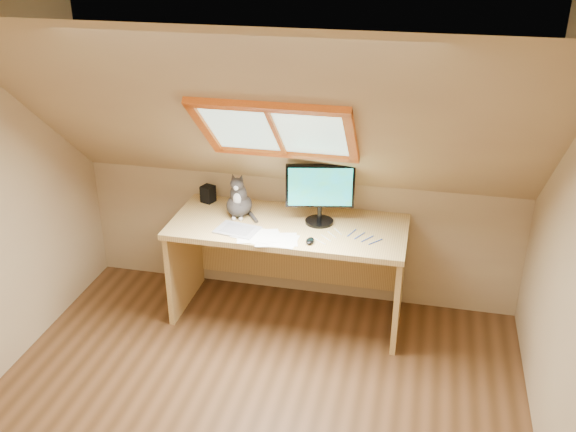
# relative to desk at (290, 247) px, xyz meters

# --- Properties ---
(room_shell) EXTENTS (3.52, 3.52, 2.41)m
(room_shell) POSITION_rel_desk_xyz_m (-0.00, -1.55, 0.87)
(room_shell) COLOR tan
(room_shell) RESTS_ON ground
(desk) EXTENTS (1.75, 0.76, 0.80)m
(desk) POSITION_rel_desk_xyz_m (0.00, 0.00, 0.00)
(desk) COLOR #DAB567
(desk) RESTS_ON ground
(monitor) EXTENTS (0.50, 0.21, 0.46)m
(monitor) POSITION_rel_desk_xyz_m (0.22, -0.01, 0.50)
(monitor) COLOR black
(monitor) RESTS_ON desk
(cat) EXTENTS (0.21, 0.25, 0.35)m
(cat) POSITION_rel_desk_xyz_m (-0.40, -0.01, 0.36)
(cat) COLOR #3B3734
(cat) RESTS_ON desk
(desk_speaker) EXTENTS (0.12, 0.12, 0.13)m
(desk_speaker) POSITION_rel_desk_xyz_m (-0.71, 0.18, 0.30)
(desk_speaker) COLOR black
(desk_speaker) RESTS_ON desk
(graphics_tablet) EXTENTS (0.33, 0.27, 0.01)m
(graphics_tablet) POSITION_rel_desk_xyz_m (-0.33, -0.27, 0.24)
(graphics_tablet) COLOR #B2B2B7
(graphics_tablet) RESTS_ON desk
(mouse) EXTENTS (0.06, 0.10, 0.03)m
(mouse) POSITION_rel_desk_xyz_m (0.21, -0.33, 0.25)
(mouse) COLOR black
(mouse) RESTS_ON desk
(papers) EXTENTS (0.35, 0.30, 0.01)m
(papers) POSITION_rel_desk_xyz_m (-0.12, -0.33, 0.24)
(papers) COLOR white
(papers) RESTS_ON desk
(cables) EXTENTS (0.51, 0.26, 0.01)m
(cables) POSITION_rel_desk_xyz_m (0.47, -0.19, 0.24)
(cables) COLOR silver
(cables) RESTS_ON desk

